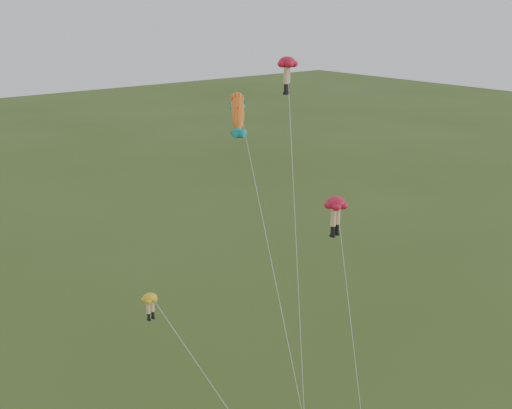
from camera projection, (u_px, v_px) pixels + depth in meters
legs_kite_red_high at (287, 72)px, 34.75m from camera, size 6.63×9.48×20.71m
legs_kite_red_mid at (336, 208)px, 36.48m from camera, size 4.72×7.48×12.10m
legs_kite_yellow at (157, 310)px, 29.64m from camera, size 3.83×7.43×9.46m
fish_kite at (238, 113)px, 34.47m from camera, size 3.48×10.83×18.89m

